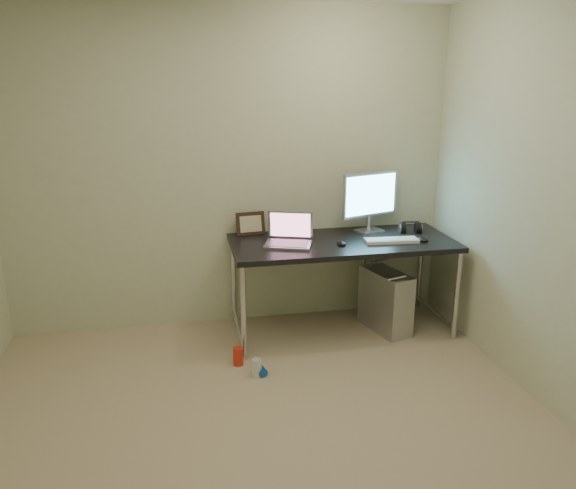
{
  "coord_description": "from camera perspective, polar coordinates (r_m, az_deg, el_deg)",
  "views": [
    {
      "loc": [
        -0.41,
        -2.62,
        1.97
      ],
      "look_at": [
        0.32,
        1.02,
        0.85
      ],
      "focal_mm": 35.0,
      "sensor_mm": 36.0,
      "label": 1
    }
  ],
  "objects": [
    {
      "name": "cable_b",
      "position": [
        4.86,
        8.84,
        -2.52
      ],
      "size": [
        0.02,
        0.11,
        0.71
      ],
      "primitive_type": "cylinder",
      "rotation": [
        0.14,
        0.0,
        0.09
      ],
      "color": "black",
      "rests_on": "ground"
    },
    {
      "name": "cable_a",
      "position": [
        4.84,
        7.77,
        -2.3
      ],
      "size": [
        0.01,
        0.16,
        0.69
      ],
      "primitive_type": "cylinder",
      "rotation": [
        0.21,
        0.0,
        0.0
      ],
      "color": "black",
      "rests_on": "ground"
    },
    {
      "name": "desk",
      "position": [
        4.37,
        5.53,
        -0.5
      ],
      "size": [
        1.72,
        0.75,
        0.75
      ],
      "color": "black",
      "rests_on": "ground"
    },
    {
      "name": "can_white",
      "position": [
        3.91,
        -3.2,
        -12.41
      ],
      "size": [
        0.09,
        0.09,
        0.13
      ],
      "primitive_type": "cylinder",
      "rotation": [
        0.0,
        0.0,
        0.27
      ],
      "color": "silver",
      "rests_on": "ground"
    },
    {
      "name": "picture_frame",
      "position": [
        4.48,
        -3.82,
        2.14
      ],
      "size": [
        0.24,
        0.09,
        0.19
      ],
      "primitive_type": "cube",
      "rotation": [
        -0.21,
        0.0,
        0.13
      ],
      "color": "black",
      "rests_on": "desk"
    },
    {
      "name": "can_blue",
      "position": [
        3.96,
        -2.85,
        -12.59
      ],
      "size": [
        0.09,
        0.13,
        0.06
      ],
      "primitive_type": "cylinder",
      "rotation": [
        1.57,
        0.0,
        0.27
      ],
      "color": "#164EA2",
      "rests_on": "ground"
    },
    {
      "name": "wall_back",
      "position": [
        4.45,
        -5.88,
        7.37
      ],
      "size": [
        3.5,
        0.02,
        2.5
      ],
      "primitive_type": "cube",
      "color": "beige",
      "rests_on": "ground"
    },
    {
      "name": "mouse_right",
      "position": [
        4.44,
        13.49,
        0.65
      ],
      "size": [
        0.09,
        0.13,
        0.04
      ],
      "primitive_type": "ellipsoid",
      "rotation": [
        0.0,
        0.0,
        0.06
      ],
      "color": "black",
      "rests_on": "desk"
    },
    {
      "name": "monitor",
      "position": [
        4.57,
        8.35,
        4.79
      ],
      "size": [
        0.5,
        0.21,
        0.49
      ],
      "rotation": [
        0.0,
        0.0,
        0.32
      ],
      "color": "silver",
      "rests_on": "desk"
    },
    {
      "name": "mouse_left",
      "position": [
        4.23,
        5.46,
        0.19
      ],
      "size": [
        0.07,
        0.1,
        0.03
      ],
      "primitive_type": "ellipsoid",
      "rotation": [
        0.0,
        0.0,
        0.01
      ],
      "color": "black",
      "rests_on": "desk"
    },
    {
      "name": "tower_computer",
      "position": [
        4.57,
        9.87,
        -5.63
      ],
      "size": [
        0.33,
        0.51,
        0.52
      ],
      "rotation": [
        0.0,
        0.0,
        0.28
      ],
      "color": "#ACACB1",
      "rests_on": "ground"
    },
    {
      "name": "floor",
      "position": [
        3.3,
        -2.0,
        -19.85
      ],
      "size": [
        3.5,
        3.5,
        0.0
      ],
      "primitive_type": "plane",
      "color": "tan",
      "rests_on": "ground"
    },
    {
      "name": "laptop",
      "position": [
        4.23,
        0.1,
        0.79
      ],
      "size": [
        0.41,
        0.38,
        0.24
      ],
      "rotation": [
        0.0,
        0.0,
        -0.33
      ],
      "color": "silver",
      "rests_on": "desk"
    },
    {
      "name": "keyboard",
      "position": [
        4.36,
        10.47,
        0.41
      ],
      "size": [
        0.41,
        0.16,
        0.02
      ],
      "primitive_type": "cube",
      "rotation": [
        0.0,
        0.0,
        -0.07
      ],
      "color": "silver",
      "rests_on": "desk"
    },
    {
      "name": "can_red",
      "position": [
        4.06,
        -5.09,
        -11.25
      ],
      "size": [
        0.08,
        0.08,
        0.13
      ],
      "primitive_type": "cylinder",
      "rotation": [
        0.0,
        0.0,
        -0.07
      ],
      "color": "red",
      "rests_on": "ground"
    },
    {
      "name": "webcam",
      "position": [
        4.52,
        -1.04,
        2.22
      ],
      "size": [
        0.04,
        0.03,
        0.12
      ],
      "rotation": [
        0.0,
        0.0,
        -0.07
      ],
      "color": "silver",
      "rests_on": "desk"
    },
    {
      "name": "headphones",
      "position": [
        4.66,
        12.31,
        1.61
      ],
      "size": [
        0.18,
        0.11,
        0.11
      ],
      "rotation": [
        0.0,
        0.0,
        -0.17
      ],
      "color": "black",
      "rests_on": "desk"
    }
  ]
}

